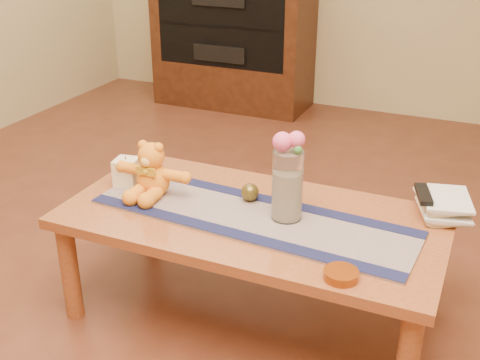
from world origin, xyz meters
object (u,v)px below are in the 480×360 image
at_px(glass_vase, 287,185).
at_px(tv_remote, 424,194).
at_px(teddy_bear, 153,169).
at_px(pillar_candle, 127,172).
at_px(amber_dish, 341,275).
at_px(bronze_ball, 250,192).
at_px(book_bottom, 420,211).

height_order(glass_vase, tv_remote, glass_vase).
relative_size(teddy_bear, tv_remote, 1.89).
xyz_separation_m(pillar_candle, tv_remote, (1.13, 0.22, 0.02)).
height_order(teddy_bear, amber_dish, teddy_bear).
bearing_deg(pillar_candle, glass_vase, -0.78).
relative_size(pillar_candle, bronze_ball, 1.57).
bearing_deg(book_bottom, teddy_bear, 175.11).
distance_m(pillar_candle, tv_remote, 1.15).
xyz_separation_m(teddy_bear, pillar_candle, (-0.14, 0.03, -0.05)).
relative_size(glass_vase, amber_dish, 2.39).
bearing_deg(glass_vase, teddy_bear, -178.10).
xyz_separation_m(bronze_ball, tv_remote, (0.62, 0.16, 0.04)).
relative_size(pillar_candle, amber_dish, 0.99).
height_order(pillar_candle, bronze_ball, pillar_candle).
bearing_deg(teddy_bear, glass_vase, 0.44).
relative_size(teddy_bear, book_bottom, 1.36).
xyz_separation_m(pillar_candle, glass_vase, (0.69, -0.01, 0.08)).
relative_size(glass_vase, bronze_ball, 3.78).
bearing_deg(bronze_ball, teddy_bear, -165.99).
relative_size(teddy_bear, pillar_candle, 2.80).
bearing_deg(book_bottom, tv_remote, -93.00).
height_order(glass_vase, bronze_ball, glass_vase).
xyz_separation_m(tv_remote, amber_dish, (-0.16, -0.52, -0.07)).
height_order(pillar_candle, glass_vase, glass_vase).
height_order(tv_remote, amber_dish, tv_remote).
relative_size(teddy_bear, glass_vase, 1.16).
xyz_separation_m(bronze_ball, amber_dish, (0.46, -0.36, -0.03)).
bearing_deg(tv_remote, amber_dish, -123.95).
height_order(glass_vase, amber_dish, glass_vase).
bearing_deg(teddy_bear, bronze_ball, 12.55).
relative_size(book_bottom, tv_remote, 1.39).
bearing_deg(glass_vase, tv_remote, 27.85).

